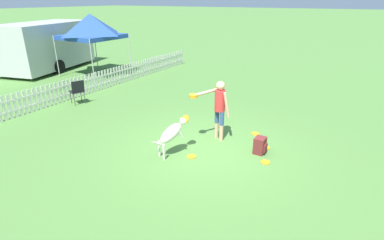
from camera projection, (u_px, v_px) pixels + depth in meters
name	position (u px, v px, depth m)	size (l,w,h in m)	color
ground_plane	(205.00, 148.00, 7.74)	(240.00, 240.00, 0.00)	#4C7A38
handler_person	(219.00, 104.00, 7.87)	(0.83, 0.92, 1.63)	tan
leaping_dog	(171.00, 133.00, 7.22)	(1.06, 0.58, 0.95)	beige
frisbee_near_handler	(265.00, 162.00, 7.06)	(0.22, 0.22, 0.02)	orange
frisbee_near_dog	(255.00, 134.00, 8.55)	(0.22, 0.22, 0.02)	orange
frisbee_midfield	(266.00, 148.00, 7.75)	(0.22, 0.22, 0.02)	orange
frisbee_far_scatter	(191.00, 156.00, 7.32)	(0.22, 0.22, 0.02)	orange
backpack_on_grass	(260.00, 146.00, 7.43)	(0.30, 0.29, 0.42)	maroon
picket_fence	(48.00, 96.00, 10.60)	(17.70, 0.04, 0.80)	silver
folding_chair_blue_left	(77.00, 90.00, 10.79)	(0.58, 0.59, 0.89)	#333338
canopy_tent_main	(91.00, 26.00, 14.37)	(2.53, 2.53, 2.93)	#B2B2B2
equipment_trailer	(46.00, 45.00, 15.87)	(6.03, 3.55, 2.44)	#B7B7B7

